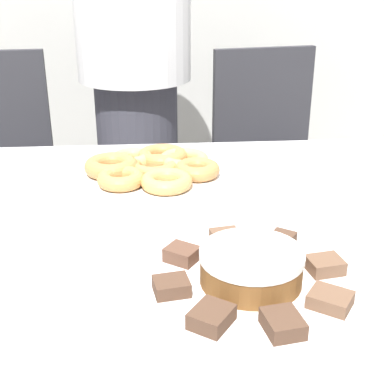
{
  "coord_description": "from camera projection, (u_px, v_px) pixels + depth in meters",
  "views": [
    {
      "loc": [
        -0.09,
        -0.95,
        1.2
      ],
      "look_at": [
        -0.02,
        0.01,
        0.79
      ],
      "focal_mm": 50.0,
      "sensor_mm": 36.0,
      "label": 1
    }
  ],
  "objects": [
    {
      "name": "donut_7",
      "position": [
        184.0,
        160.0,
        1.33
      ],
      "size": [
        0.12,
        0.12,
        0.03
      ],
      "color": "#E5AD66",
      "rests_on": "plate_donuts"
    },
    {
      "name": "donut_6",
      "position": [
        197.0,
        169.0,
        1.26
      ],
      "size": [
        0.11,
        0.11,
        0.04
      ],
      "color": "#C68447",
      "rests_on": "plate_donuts"
    },
    {
      "name": "donut_3",
      "position": [
        111.0,
        166.0,
        1.27
      ],
      "size": [
        0.13,
        0.13,
        0.04
      ],
      "color": "#C68447",
      "rests_on": "plate_donuts"
    },
    {
      "name": "lamington_7",
      "position": [
        282.0,
        241.0,
        0.94
      ],
      "size": [
        0.06,
        0.06,
        0.03
      ],
      "rotation": [
        0.0,
        0.0,
        7.24
      ],
      "color": "#513828",
      "rests_on": "plate_cake"
    },
    {
      "name": "plate_donuts",
      "position": [
        154.0,
        174.0,
        1.3
      ],
      "size": [
        0.35,
        0.35,
        0.01
      ],
      "color": "white",
      "rests_on": "table"
    },
    {
      "name": "donut_2",
      "position": [
        132.0,
        158.0,
        1.34
      ],
      "size": [
        0.1,
        0.1,
        0.03
      ],
      "color": "#E5AD66",
      "rests_on": "plate_donuts"
    },
    {
      "name": "lamington_3",
      "position": [
        211.0,
        317.0,
        0.74
      ],
      "size": [
        0.07,
        0.08,
        0.02
      ],
      "rotation": [
        0.0,
        0.0,
        4.1
      ],
      "color": "#513828",
      "rests_on": "plate_cake"
    },
    {
      "name": "lamington_1",
      "position": [
        182.0,
        254.0,
        0.9
      ],
      "size": [
        0.07,
        0.07,
        0.02
      ],
      "rotation": [
        0.0,
        0.0,
        2.52
      ],
      "color": "brown",
      "rests_on": "plate_cake"
    },
    {
      "name": "frosted_cake",
      "position": [
        251.0,
        266.0,
        0.83
      ],
      "size": [
        0.16,
        0.16,
        0.05
      ],
      "color": "brown",
      "rests_on": "plate_cake"
    },
    {
      "name": "lamington_5",
      "position": [
        330.0,
        300.0,
        0.78
      ],
      "size": [
        0.08,
        0.08,
        0.02
      ],
      "rotation": [
        0.0,
        0.0,
        5.67
      ],
      "color": "brown",
      "rests_on": "plate_cake"
    },
    {
      "name": "lamington_2",
      "position": [
        171.0,
        286.0,
        0.81
      ],
      "size": [
        0.06,
        0.05,
        0.02
      ],
      "rotation": [
        0.0,
        0.0,
        3.31
      ],
      "color": "#513828",
      "rests_on": "plate_cake"
    },
    {
      "name": "table",
      "position": [
        200.0,
        254.0,
        1.09
      ],
      "size": [
        1.7,
        1.02,
        0.73
      ],
      "color": "silver",
      "rests_on": "ground_plane"
    },
    {
      "name": "lamington_0",
      "position": [
        226.0,
        239.0,
        0.95
      ],
      "size": [
        0.06,
        0.07,
        0.02
      ],
      "rotation": [
        0.0,
        0.0,
        1.74
      ],
      "color": "brown",
      "rests_on": "plate_cake"
    },
    {
      "name": "donut_4",
      "position": [
        121.0,
        179.0,
        1.2
      ],
      "size": [
        0.11,
        0.11,
        0.03
      ],
      "color": "#D18E4C",
      "rests_on": "plate_donuts"
    },
    {
      "name": "lamington_6",
      "position": [
        325.0,
        265.0,
        0.87
      ],
      "size": [
        0.06,
        0.06,
        0.02
      ],
      "rotation": [
        0.0,
        0.0,
        6.45
      ],
      "color": "brown",
      "rests_on": "plate_cake"
    },
    {
      "name": "office_chair_right",
      "position": [
        274.0,
        181.0,
        2.03
      ],
      "size": [
        0.51,
        0.51,
        0.92
      ],
      "rotation": [
        0.0,
        0.0,
        0.19
      ],
      "color": "black",
      "rests_on": "ground_plane"
    },
    {
      "name": "donut_5",
      "position": [
        167.0,
        181.0,
        1.19
      ],
      "size": [
        0.12,
        0.12,
        0.03
      ],
      "color": "tan",
      "rests_on": "plate_donuts"
    },
    {
      "name": "person_standing",
      "position": [
        135.0,
        63.0,
        1.79
      ],
      "size": [
        0.38,
        0.38,
        1.71
      ],
      "color": "#383842",
      "rests_on": "ground_plane"
    },
    {
      "name": "plate_cake",
      "position": [
        250.0,
        284.0,
        0.85
      ],
      "size": [
        0.35,
        0.35,
        0.01
      ],
      "color": "white",
      "rests_on": "table"
    },
    {
      "name": "donut_1",
      "position": [
        162.0,
        156.0,
        1.35
      ],
      "size": [
        0.13,
        0.13,
        0.03
      ],
      "color": "#C68447",
      "rests_on": "plate_donuts"
    },
    {
      "name": "lamington_4",
      "position": [
        283.0,
        324.0,
        0.73
      ],
      "size": [
        0.06,
        0.07,
        0.02
      ],
      "rotation": [
        0.0,
        0.0,
        4.88
      ],
      "color": "#513828",
      "rests_on": "plate_cake"
    },
    {
      "name": "donut_0",
      "position": [
        154.0,
        166.0,
        1.29
      ],
      "size": [
        0.12,
        0.12,
        0.03
      ],
      "color": "#D18E4C",
      "rests_on": "plate_donuts"
    }
  ]
}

